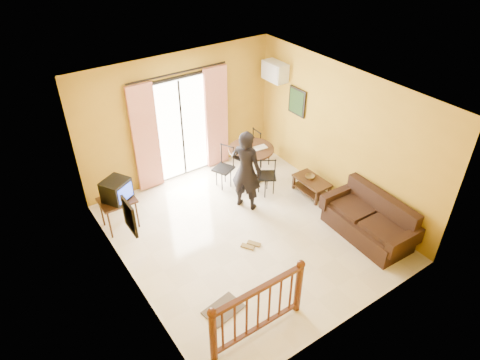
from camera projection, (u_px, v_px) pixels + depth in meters
ground at (247, 232)px, 8.16m from camera, size 5.00×5.00×0.00m
room_shell at (248, 156)px, 7.20m from camera, size 5.00×5.00×5.00m
balcony_door at (182, 128)px, 9.15m from camera, size 2.25×0.14×2.46m
tv_table at (117, 203)px, 8.00m from camera, size 0.64×0.54×0.64m
television at (117, 190)px, 7.85m from camera, size 0.60×0.58×0.41m
picture_left at (130, 216)px, 6.12m from camera, size 0.05×0.42×0.52m
dining_table at (251, 155)px, 9.26m from camera, size 0.99×0.99×0.82m
water_jug at (249, 142)px, 9.14m from camera, size 0.14×0.14×0.26m
serving_tray at (260, 148)px, 9.17m from camera, size 0.30×0.21×0.02m
dining_chairs at (251, 180)px, 9.61m from camera, size 1.72×1.47×0.95m
air_conditioner at (275, 71)px, 9.25m from camera, size 0.31×0.60×0.40m
botanical_print at (297, 102)px, 9.15m from camera, size 0.05×0.50×0.60m
coffee_table at (311, 184)px, 9.06m from camera, size 0.45×0.81×0.36m
bowl at (310, 177)px, 9.02m from camera, size 0.25×0.25×0.06m
sofa at (370, 221)px, 7.94m from camera, size 0.87×1.77×0.84m
standing_person at (246, 171)px, 8.36m from camera, size 0.67×0.75×1.72m
stair_balustrade at (258, 307)px, 6.02m from camera, size 1.63×0.13×1.04m
doormat at (223, 309)px, 6.66m from camera, size 0.66×0.50×0.02m
sandals at (251, 245)px, 7.85m from camera, size 0.36×0.26×0.03m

